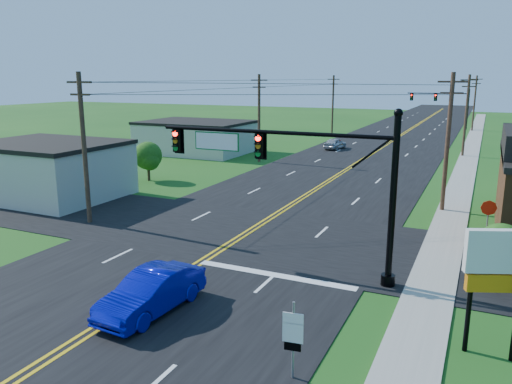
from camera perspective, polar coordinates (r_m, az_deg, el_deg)
The scene contains 21 objects.
ground at distance 19.27m, azimuth -17.90°, elevation -14.43°, with size 260.00×260.00×0.00m, color #164814.
road_main at distance 64.06m, azimuth 13.80°, elevation 4.83°, with size 16.00×220.00×0.04m, color black.
road_cross at distance 28.47m, azimuth -1.42°, elevation -4.71°, with size 70.00×10.00×0.04m, color black.
sidewalk at distance 53.05m, azimuth 22.84°, elevation 2.58°, with size 2.00×160.00×0.08m, color gray.
signal_mast_main at distance 22.08m, azimuth 4.05°, elevation 2.72°, with size 11.30×0.60×7.48m.
signal_mast_far at distance 92.73m, azimuth 20.38°, elevation 9.62°, with size 10.98×0.60×7.48m.
cream_bldg_near at distance 39.73m, azimuth -22.67°, elevation 2.38°, with size 10.20×8.20×4.10m.
cream_bldg_far at distance 59.51m, azimuth -6.84°, elevation 6.30°, with size 12.20×9.20×3.70m.
utility_pole_left_a at distance 31.25m, azimuth -19.06°, elevation 5.01°, with size 1.80×0.28×9.00m.
utility_pole_left_b at distance 52.14m, azimuth 0.35°, elevation 8.62°, with size 1.80×0.28×9.00m.
utility_pole_left_c at distance 77.48m, azimuth 8.77°, elevation 9.89°, with size 1.80×0.28×9.00m.
utility_pole_right_a at distance 34.62m, azimuth 21.07°, elevation 5.56°, with size 1.80×0.28×9.00m.
utility_pole_right_b at distance 60.50m, azimuth 22.89°, elevation 8.22°, with size 1.80×0.28×9.00m.
utility_pole_right_c at distance 90.44m, azimuth 23.70°, elevation 9.39°, with size 1.80×0.28×9.00m.
shrub_corner at distance 22.89m, azimuth 26.19°, elevation -5.74°, with size 2.00×2.00×2.86m.
tree_left at distance 43.56m, azimuth -12.25°, elevation 4.08°, with size 2.40×2.40×3.37m.
blue_car at distance 19.45m, azimuth -11.83°, elevation -11.22°, with size 1.67×4.78×1.57m, color #070DA7.
distant_car at distance 62.56m, azimuth 9.02°, elevation 5.47°, with size 1.63×4.05×1.38m, color #B1B1B6.
route_sign at distance 14.97m, azimuth 4.24°, elevation -15.98°, with size 0.61×0.13×2.44m.
stop_sign at distance 29.26m, azimuth 25.02°, elevation -2.10°, with size 0.82×0.19×2.32m.
pylon_sign at distance 17.09m, azimuth 25.89°, elevation -7.54°, with size 1.99×1.04×4.19m.
Camera 1 is at (12.01, -12.33, 8.66)m, focal length 35.00 mm.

